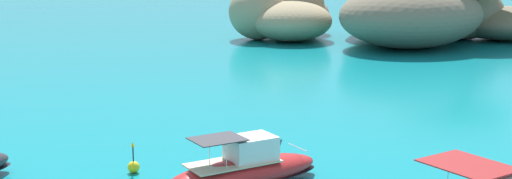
# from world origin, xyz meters

# --- Properties ---
(islet_large) EXTENTS (30.07, 32.59, 9.54)m
(islet_large) POSITION_xyz_m (-0.14, 68.37, 3.30)
(islet_large) COLOR #9E8966
(islet_large) RESTS_ON ground
(islet_small) EXTENTS (15.29, 20.50, 7.54)m
(islet_small) POSITION_xyz_m (-16.87, 64.72, 2.95)
(islet_small) COLOR #9E8966
(islet_small) RESTS_ON ground
(motorboat_red) EXTENTS (6.12, 7.37, 2.34)m
(motorboat_red) POSITION_xyz_m (1.09, 13.81, 0.75)
(motorboat_red) COLOR red
(motorboat_red) RESTS_ON ground
(channel_buoy) EXTENTS (0.56, 0.56, 1.48)m
(channel_buoy) POSITION_xyz_m (-4.39, 13.37, 0.34)
(channel_buoy) COLOR yellow
(channel_buoy) RESTS_ON ground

